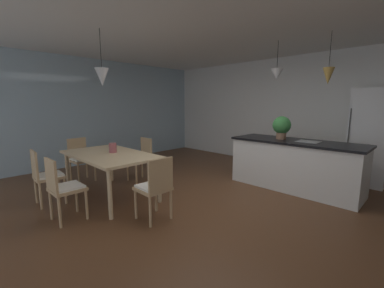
{
  "coord_description": "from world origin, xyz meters",
  "views": [
    {
      "loc": [
        2.37,
        -2.89,
        1.56
      ],
      "look_at": [
        -0.41,
        -0.08,
        0.91
      ],
      "focal_mm": 23.11,
      "sensor_mm": 36.0,
      "label": 1
    }
  ],
  "objects_px": {
    "refrigerator": "(370,137)",
    "kitchen_island": "(295,164)",
    "chair_near_left": "(45,175)",
    "chair_near_right": "(63,187)",
    "dining_table": "(110,157)",
    "chair_kitchen_end": "(155,186)",
    "vase_on_dining_table": "(113,148)",
    "potted_plant_on_island": "(282,126)",
    "chair_far_left": "(141,158)",
    "chair_window_end": "(81,158)"
  },
  "relations": [
    {
      "from": "dining_table",
      "to": "chair_near_left",
      "type": "xyz_separation_m",
      "value": [
        -0.4,
        -0.87,
        -0.2
      ]
    },
    {
      "from": "chair_far_left",
      "to": "chair_near_left",
      "type": "distance_m",
      "value": 1.74
    },
    {
      "from": "chair_kitchen_end",
      "to": "vase_on_dining_table",
      "type": "height_order",
      "value": "vase_on_dining_table"
    },
    {
      "from": "chair_near_left",
      "to": "chair_far_left",
      "type": "bearing_deg",
      "value": 89.83
    },
    {
      "from": "chair_near_left",
      "to": "chair_kitchen_end",
      "type": "bearing_deg",
      "value": 27.99
    },
    {
      "from": "chair_near_right",
      "to": "refrigerator",
      "type": "distance_m",
      "value": 5.38
    },
    {
      "from": "dining_table",
      "to": "chair_kitchen_end",
      "type": "xyz_separation_m",
      "value": [
        1.24,
        -0.0,
        -0.2
      ]
    },
    {
      "from": "chair_near_left",
      "to": "potted_plant_on_island",
      "type": "height_order",
      "value": "potted_plant_on_island"
    },
    {
      "from": "chair_near_left",
      "to": "chair_near_right",
      "type": "distance_m",
      "value": 0.79
    },
    {
      "from": "chair_kitchen_end",
      "to": "chair_near_right",
      "type": "distance_m",
      "value": 1.22
    },
    {
      "from": "kitchen_island",
      "to": "refrigerator",
      "type": "bearing_deg",
      "value": 54.76
    },
    {
      "from": "chair_window_end",
      "to": "refrigerator",
      "type": "relative_size",
      "value": 0.47
    },
    {
      "from": "vase_on_dining_table",
      "to": "chair_far_left",
      "type": "bearing_deg",
      "value": 114.05
    },
    {
      "from": "dining_table",
      "to": "potted_plant_on_island",
      "type": "xyz_separation_m",
      "value": [
        1.75,
        2.58,
        0.47
      ]
    },
    {
      "from": "vase_on_dining_table",
      "to": "refrigerator",
      "type": "bearing_deg",
      "value": 51.69
    },
    {
      "from": "chair_near_right",
      "to": "vase_on_dining_table",
      "type": "distance_m",
      "value": 1.1
    },
    {
      "from": "kitchen_island",
      "to": "vase_on_dining_table",
      "type": "height_order",
      "value": "kitchen_island"
    },
    {
      "from": "chair_window_end",
      "to": "chair_near_right",
      "type": "height_order",
      "value": "same"
    },
    {
      "from": "chair_kitchen_end",
      "to": "refrigerator",
      "type": "relative_size",
      "value": 0.47
    },
    {
      "from": "refrigerator",
      "to": "chair_far_left",
      "type": "bearing_deg",
      "value": -138.14
    },
    {
      "from": "chair_near_left",
      "to": "kitchen_island",
      "type": "distance_m",
      "value": 4.23
    },
    {
      "from": "kitchen_island",
      "to": "potted_plant_on_island",
      "type": "xyz_separation_m",
      "value": [
        -0.29,
        0.0,
        0.68
      ]
    },
    {
      "from": "chair_near_right",
      "to": "refrigerator",
      "type": "height_order",
      "value": "refrigerator"
    },
    {
      "from": "refrigerator",
      "to": "kitchen_island",
      "type": "bearing_deg",
      "value": -125.24
    },
    {
      "from": "chair_near_left",
      "to": "chair_near_right",
      "type": "relative_size",
      "value": 1.0
    },
    {
      "from": "chair_near_left",
      "to": "kitchen_island",
      "type": "height_order",
      "value": "kitchen_island"
    },
    {
      "from": "potted_plant_on_island",
      "to": "chair_near_right",
      "type": "bearing_deg",
      "value": -111.49
    },
    {
      "from": "dining_table",
      "to": "refrigerator",
      "type": "height_order",
      "value": "refrigerator"
    },
    {
      "from": "chair_near_right",
      "to": "kitchen_island",
      "type": "relative_size",
      "value": 0.38
    },
    {
      "from": "dining_table",
      "to": "chair_far_left",
      "type": "relative_size",
      "value": 2.0
    },
    {
      "from": "kitchen_island",
      "to": "refrigerator",
      "type": "distance_m",
      "value": 1.62
    },
    {
      "from": "dining_table",
      "to": "vase_on_dining_table",
      "type": "distance_m",
      "value": 0.17
    },
    {
      "from": "chair_far_left",
      "to": "potted_plant_on_island",
      "type": "relative_size",
      "value": 2.02
    },
    {
      "from": "chair_kitchen_end",
      "to": "chair_window_end",
      "type": "distance_m",
      "value": 2.48
    },
    {
      "from": "chair_near_left",
      "to": "refrigerator",
      "type": "bearing_deg",
      "value": 54.79
    },
    {
      "from": "dining_table",
      "to": "chair_near_right",
      "type": "relative_size",
      "value": 2.0
    },
    {
      "from": "chair_far_left",
      "to": "kitchen_island",
      "type": "height_order",
      "value": "kitchen_island"
    },
    {
      "from": "potted_plant_on_island",
      "to": "chair_kitchen_end",
      "type": "bearing_deg",
      "value": -101.19
    },
    {
      "from": "chair_window_end",
      "to": "chair_far_left",
      "type": "bearing_deg",
      "value": 45.79
    },
    {
      "from": "chair_near_right",
      "to": "kitchen_island",
      "type": "distance_m",
      "value": 3.83
    },
    {
      "from": "potted_plant_on_island",
      "to": "vase_on_dining_table",
      "type": "distance_m",
      "value": 3.09
    },
    {
      "from": "chair_kitchen_end",
      "to": "chair_near_right",
      "type": "height_order",
      "value": "same"
    },
    {
      "from": "kitchen_island",
      "to": "dining_table",
      "type": "bearing_deg",
      "value": -128.32
    },
    {
      "from": "dining_table",
      "to": "refrigerator",
      "type": "distance_m",
      "value": 4.85
    },
    {
      "from": "dining_table",
      "to": "chair_near_left",
      "type": "relative_size",
      "value": 2.0
    },
    {
      "from": "dining_table",
      "to": "chair_far_left",
      "type": "height_order",
      "value": "chair_far_left"
    },
    {
      "from": "potted_plant_on_island",
      "to": "refrigerator",
      "type": "bearing_deg",
      "value": 46.97
    },
    {
      "from": "chair_window_end",
      "to": "potted_plant_on_island",
      "type": "bearing_deg",
      "value": 40.83
    },
    {
      "from": "kitchen_island",
      "to": "refrigerator",
      "type": "height_order",
      "value": "refrigerator"
    },
    {
      "from": "chair_near_left",
      "to": "vase_on_dining_table",
      "type": "height_order",
      "value": "vase_on_dining_table"
    }
  ]
}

